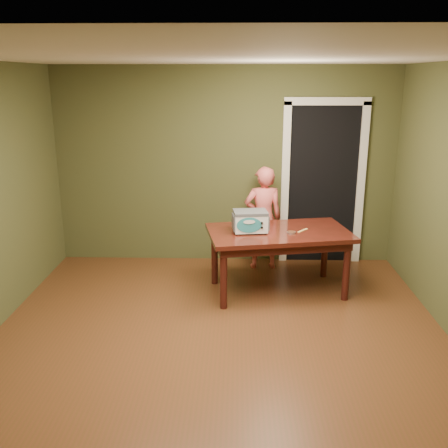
% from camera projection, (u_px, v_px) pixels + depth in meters
% --- Properties ---
extents(floor, '(5.00, 5.00, 0.00)m').
position_uv_depth(floor, '(218.00, 354.00, 4.59)').
color(floor, '#582E19').
rests_on(floor, ground).
extents(room_shell, '(4.52, 5.02, 2.61)m').
position_uv_depth(room_shell, '(218.00, 170.00, 4.11)').
color(room_shell, '#404726').
rests_on(room_shell, ground).
extents(doorway, '(1.10, 0.66, 2.25)m').
position_uv_depth(doorway, '(319.00, 181.00, 6.92)').
color(doorway, black).
rests_on(doorway, ground).
extents(dining_table, '(1.74, 1.18, 0.75)m').
position_uv_depth(dining_table, '(279.00, 239.00, 5.75)').
color(dining_table, '#36140C').
rests_on(dining_table, floor).
extents(toy_oven, '(0.43, 0.31, 0.25)m').
position_uv_depth(toy_oven, '(250.00, 221.00, 5.64)').
color(toy_oven, '#4C4F54').
rests_on(toy_oven, dining_table).
extents(baking_pan, '(0.10, 0.10, 0.02)m').
position_uv_depth(baking_pan, '(291.00, 232.00, 5.62)').
color(baking_pan, silver).
rests_on(baking_pan, dining_table).
extents(spatula, '(0.13, 0.15, 0.01)m').
position_uv_depth(spatula, '(303.00, 230.00, 5.72)').
color(spatula, '#EFC668').
rests_on(spatula, dining_table).
extents(child, '(0.53, 0.38, 1.36)m').
position_uv_depth(child, '(263.00, 218.00, 6.49)').
color(child, '#EB6461').
rests_on(child, floor).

